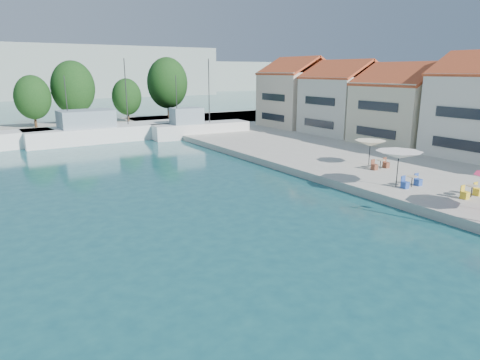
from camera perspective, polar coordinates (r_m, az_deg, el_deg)
quay_right at (r=47.13m, az=22.04°, el=3.51°), size 32.00×92.00×0.60m
quay_far at (r=65.03m, az=-25.06°, el=5.93°), size 90.00×16.00×0.60m
hill_east at (r=185.65m, az=-14.94°, el=13.18°), size 140.00×40.00×12.00m
building_04 at (r=49.94m, az=21.14°, el=9.62°), size 9.00×8.80×9.20m
building_05 at (r=55.81m, az=13.70°, el=10.82°), size 8.40×8.80×9.70m
building_06 at (r=62.43m, az=7.72°, el=11.64°), size 9.00×8.80×10.20m
trawler_03 at (r=55.35m, az=-17.15°, el=6.20°), size 20.41×5.79×10.20m
trawler_04 at (r=55.76m, az=-5.57°, el=6.82°), size 12.81×4.06×10.20m
tree_05 at (r=66.54m, az=-25.91°, el=9.87°), size 4.86×4.86×7.19m
tree_06 at (r=68.68m, az=-21.38°, el=11.40°), size 6.22×6.22×9.21m
tree_07 at (r=69.44m, az=-14.87°, el=10.67°), size 4.47×4.47×6.62m
tree_08 at (r=74.07m, az=-9.66°, el=12.63°), size 6.72×6.72×9.94m
umbrella_white at (r=30.75m, az=20.42°, el=3.16°), size 3.12×3.12×2.48m
umbrella_cream at (r=37.43m, az=16.98°, el=4.70°), size 2.58×2.58×2.09m
cafe_table_01 at (r=30.56m, az=28.47°, el=-1.50°), size 1.82×0.70×0.76m
cafe_table_02 at (r=31.50m, az=21.92°, el=-0.35°), size 1.82×0.70×0.76m
cafe_table_03 at (r=36.44m, az=18.20°, el=1.86°), size 1.82×0.70×0.76m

